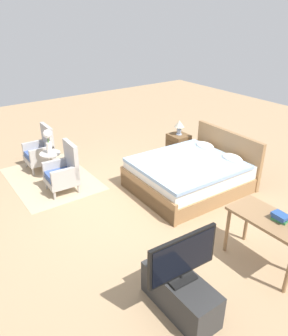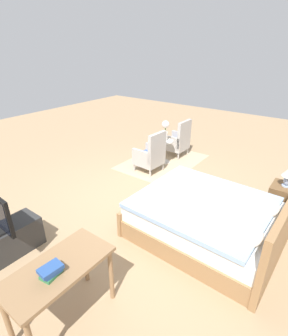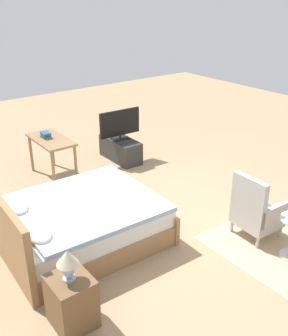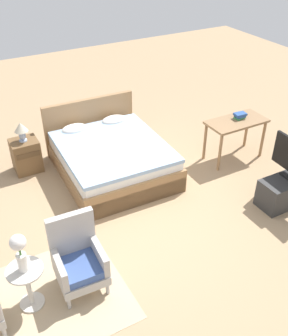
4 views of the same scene
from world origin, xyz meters
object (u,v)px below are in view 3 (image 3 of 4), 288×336
object	(u,v)px
tv_flatscreen	(120,124)
book_stack	(46,135)
armchair_by_window_right	(255,211)
vanity_desk	(51,144)
tv_stand	(120,149)
nightstand	(72,301)
table_lamp	(68,261)
bed	(78,223)

from	to	relation	value
tv_flatscreen	book_stack	xyz separation A→B (m)	(0.18, 1.44, 0.04)
armchair_by_window_right	vanity_desk	world-z (taller)	armchair_by_window_right
tv_stand	book_stack	size ratio (longest dim) A/B	4.55
book_stack	tv_stand	bearing A→B (deg)	-97.41
nightstand	tv_stand	distance (m)	4.23
nightstand	table_lamp	distance (m)	0.50
armchair_by_window_right	book_stack	distance (m)	3.79
bed	tv_stand	bearing A→B (deg)	-45.38
table_lamp	tv_stand	xyz separation A→B (m)	(3.21, -2.75, -0.56)
bed	armchair_by_window_right	world-z (taller)	bed
bed	vanity_desk	world-z (taller)	bed
table_lamp	tv_stand	world-z (taller)	table_lamp
nightstand	table_lamp	xyz separation A→B (m)	(0.00, 0.00, 0.50)
armchair_by_window_right	book_stack	xyz separation A→B (m)	(3.50, 1.40, 0.40)
tv_stand	book_stack	distance (m)	1.56
armchair_by_window_right	book_stack	world-z (taller)	armchair_by_window_right
armchair_by_window_right	tv_stand	distance (m)	3.31
nightstand	table_lamp	bearing A→B (deg)	90.00
nightstand	vanity_desk	world-z (taller)	vanity_desk
tv_stand	armchair_by_window_right	bearing A→B (deg)	179.27
nightstand	book_stack	size ratio (longest dim) A/B	2.66
bed	vanity_desk	bearing A→B (deg)	-16.77
bed	table_lamp	distance (m)	1.49
nightstand	tv_flatscreen	distance (m)	4.26
vanity_desk	book_stack	xyz separation A→B (m)	(0.10, 0.04, 0.16)
bed	tv_flatscreen	size ratio (longest dim) A/B	2.40
bed	book_stack	world-z (taller)	bed
tv_flatscreen	nightstand	bearing A→B (deg)	139.40
nightstand	tv_flatscreen	bearing A→B (deg)	-40.60
vanity_desk	tv_flatscreen	bearing A→B (deg)	-93.61
tv_stand	tv_flatscreen	world-z (taller)	tv_flatscreen
vanity_desk	book_stack	distance (m)	0.19
bed	tv_flatscreen	bearing A→B (deg)	-45.34
table_lamp	vanity_desk	distance (m)	3.57
vanity_desk	book_stack	world-z (taller)	book_stack
vanity_desk	tv_stand	bearing A→B (deg)	-93.70
table_lamp	tv_stand	distance (m)	4.27
nightstand	table_lamp	size ratio (longest dim) A/B	1.70
vanity_desk	bed	bearing A→B (deg)	163.23
table_lamp	book_stack	distance (m)	3.64
bed	tv_stand	world-z (taller)	bed
vanity_desk	book_stack	bearing A→B (deg)	24.18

